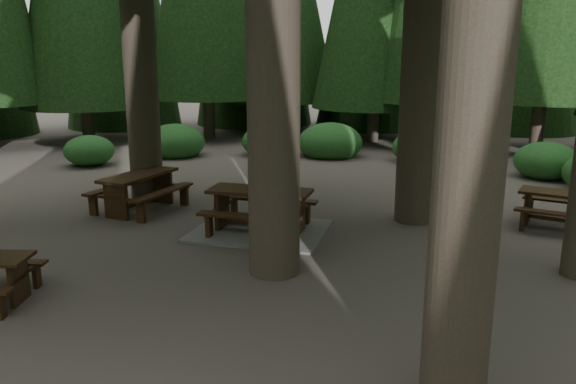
% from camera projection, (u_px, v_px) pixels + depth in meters
% --- Properties ---
extents(ground, '(80.00, 80.00, 0.00)m').
position_uv_depth(ground, '(227.00, 269.00, 9.53)').
color(ground, '#584E48').
rests_on(ground, ground).
extents(picnic_table_b, '(1.69, 2.07, 0.87)m').
position_uv_depth(picnic_table_b, '(139.00, 186.00, 13.03)').
color(picnic_table_b, black).
rests_on(picnic_table_b, ground).
extents(picnic_table_c, '(2.90, 2.50, 0.90)m').
position_uv_depth(picnic_table_c, '(260.00, 217.00, 11.46)').
color(picnic_table_c, gray).
rests_on(picnic_table_c, ground).
extents(picnic_table_d, '(1.94, 1.65, 0.77)m').
position_uv_depth(picnic_table_d, '(565.00, 205.00, 11.67)').
color(picnic_table_d, black).
rests_on(picnic_table_d, ground).
extents(shrub_ring, '(23.86, 24.64, 1.49)m').
position_uv_depth(shrub_ring, '(282.00, 239.00, 9.84)').
color(shrub_ring, '#216228').
rests_on(shrub_ring, ground).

